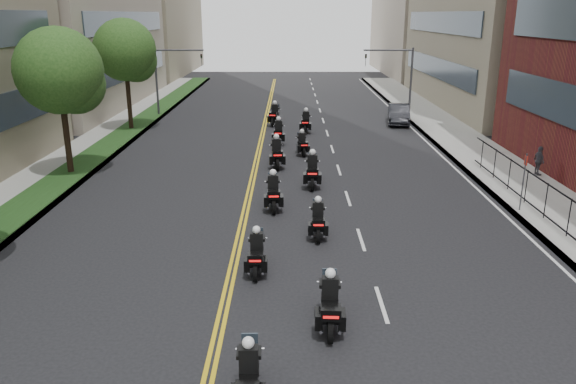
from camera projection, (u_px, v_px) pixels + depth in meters
name	position (u px, v px, depth m)	size (l,w,h in m)	color
sidewalk_right	(499.00, 169.00, 30.87)	(4.00, 90.00, 0.15)	gray
sidewalk_left	(64.00, 168.00, 30.92)	(4.00, 90.00, 0.15)	gray
grass_strip	(78.00, 167.00, 30.89)	(2.00, 90.00, 0.04)	#1C3714
street_trees	(13.00, 92.00, 23.29)	(4.40, 38.40, 7.98)	black
traffic_signal_right	(400.00, 71.00, 45.98)	(4.09, 0.20, 5.60)	#3F3F44
traffic_signal_left	(168.00, 71.00, 46.01)	(4.09, 0.20, 5.60)	#3F3F44
motorcycle_2	(249.00, 379.00, 12.20)	(0.50, 2.16, 1.60)	black
motorcycle_3	(330.00, 305.00, 15.21)	(0.55, 2.31, 1.70)	black
motorcycle_4	(257.00, 254.00, 18.53)	(0.49, 2.15, 1.59)	black
motorcycle_5	(318.00, 221.00, 21.52)	(0.50, 2.16, 1.60)	black
motorcycle_6	(273.00, 194.00, 24.58)	(0.59, 2.40, 1.77)	black
motorcycle_7	(312.00, 172.00, 27.78)	(0.59, 2.53, 1.87)	black
motorcycle_8	(277.00, 154.00, 31.28)	(0.66, 2.53, 1.86)	black
motorcycle_9	(302.00, 145.00, 34.07)	(0.64, 2.12, 1.57)	black
motorcycle_10	(279.00, 133.00, 36.93)	(0.57, 2.44, 1.80)	black
motorcycle_11	(306.00, 123.00, 40.50)	(0.64, 2.42, 1.78)	black
motorcycle_12	(275.00, 116.00, 43.17)	(0.76, 2.52, 1.87)	black
parked_sedan	(399.00, 114.00, 43.76)	(1.59, 4.57, 1.51)	black
pedestrian_c	(539.00, 161.00, 29.17)	(0.90, 0.37, 1.53)	#403F47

